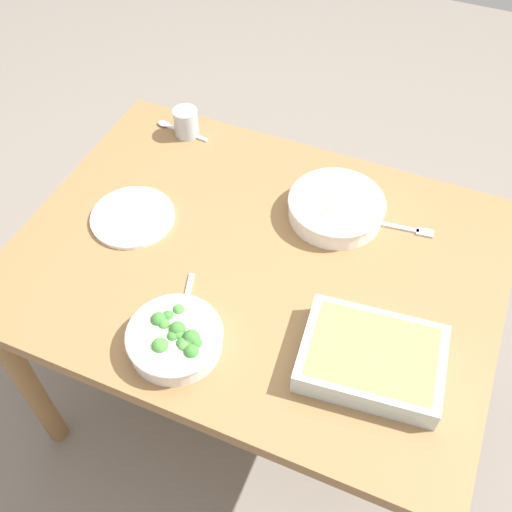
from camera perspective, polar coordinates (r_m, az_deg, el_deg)
name	(u,v)px	position (r m, az deg, el deg)	size (l,w,h in m)	color
ground_plane	(256,392)	(2.10, 0.00, -12.92)	(6.00, 6.00, 0.00)	slate
dining_table	(256,278)	(1.55, 0.00, -2.12)	(1.20, 0.90, 0.74)	olive
stew_bowl	(336,207)	(1.56, 7.70, 4.70)	(0.25, 0.25, 0.06)	white
broccoli_bowl	(175,338)	(1.32, -7.77, -7.82)	(0.21, 0.21, 0.07)	white
baking_dish	(372,358)	(1.30, 11.06, -9.56)	(0.32, 0.25, 0.06)	silver
drink_cup	(186,124)	(1.81, -6.73, 12.52)	(0.07, 0.07, 0.08)	#B2BCC6
side_plate	(133,217)	(1.59, -11.77, 3.69)	(0.22, 0.22, 0.01)	white
spoon_by_stew	(331,225)	(1.55, 7.23, 2.93)	(0.03, 0.18, 0.01)	silver
spoon_by_broccoli	(183,312)	(1.38, -7.00, -5.37)	(0.07, 0.17, 0.01)	silver
spoon_spare	(175,128)	(1.85, -7.77, 12.06)	(0.18, 0.04, 0.01)	silver
fork_on_table	(404,228)	(1.58, 14.07, 2.59)	(0.18, 0.04, 0.01)	silver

